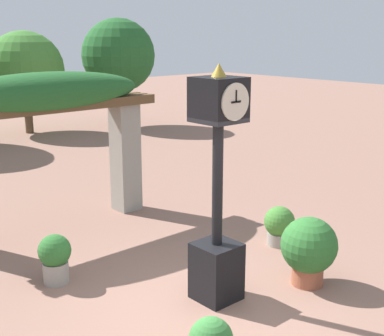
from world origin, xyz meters
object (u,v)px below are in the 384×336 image
(potted_plant_near_right, at_px, (279,225))
(potted_plant_far_left, at_px, (309,248))
(pedestal_clock, at_px, (217,197))
(potted_plant_near_left, at_px, (55,257))

(potted_plant_near_right, distance_m, potted_plant_far_left, 1.50)
(potted_plant_near_right, bearing_deg, potted_plant_far_left, -124.53)
(pedestal_clock, xyz_separation_m, potted_plant_near_right, (2.12, 0.66, -1.09))
(potted_plant_near_right, height_order, potted_plant_far_left, potted_plant_far_left)
(pedestal_clock, bearing_deg, potted_plant_near_left, 127.05)
(potted_plant_near_right, relative_size, potted_plant_far_left, 0.67)
(potted_plant_far_left, bearing_deg, potted_plant_near_left, 137.85)
(pedestal_clock, bearing_deg, potted_plant_near_right, 17.23)
(pedestal_clock, distance_m, potted_plant_far_left, 1.66)
(pedestal_clock, relative_size, potted_plant_near_right, 4.68)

